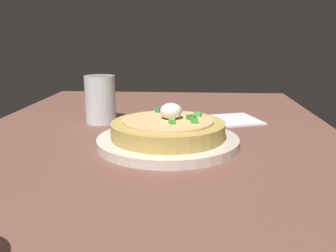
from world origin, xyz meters
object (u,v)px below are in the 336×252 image
at_px(cup_far, 100,101).
at_px(napkin, 232,120).
at_px(pizza, 168,128).
at_px(plate, 168,141).

distance_m(cup_far, napkin, 0.30).
bearing_deg(pizza, napkin, -33.66).
bearing_deg(cup_far, pizza, -135.46).
bearing_deg(pizza, plate, 138.20).
height_order(plate, cup_far, cup_far).
relative_size(plate, pizza, 1.25).
relative_size(cup_far, napkin, 0.91).
distance_m(plate, cup_far, 0.23).
xyz_separation_m(pizza, cup_far, (0.16, 0.16, 0.02)).
xyz_separation_m(plate, napkin, (0.20, -0.13, -0.01)).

